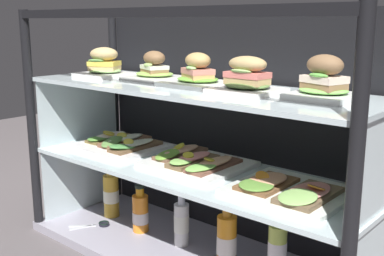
# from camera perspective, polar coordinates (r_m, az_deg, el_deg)

# --- Properties ---
(case_base_deck) EXTENTS (1.38, 0.47, 0.04)m
(case_base_deck) POSITION_cam_1_polar(r_m,az_deg,el_deg) (1.84, 0.00, -14.90)
(case_base_deck) COLOR #9F9AA9
(case_base_deck) RESTS_ON ground
(case_frame) EXTENTS (1.38, 0.47, 0.91)m
(case_frame) POSITION_cam_1_polar(r_m,az_deg,el_deg) (1.76, 2.62, 0.54)
(case_frame) COLOR black
(case_frame) RESTS_ON ground
(riser_lower_tier) EXTENTS (1.31, 0.40, 0.31)m
(riser_lower_tier) POSITION_cam_1_polar(r_m,az_deg,el_deg) (1.77, 0.00, -9.98)
(riser_lower_tier) COLOR silver
(riser_lower_tier) RESTS_ON case_base_deck
(shelf_lower_glass) EXTENTS (1.32, 0.42, 0.02)m
(shelf_lower_glass) POSITION_cam_1_polar(r_m,az_deg,el_deg) (1.71, 0.00, -5.01)
(shelf_lower_glass) COLOR silver
(shelf_lower_glass) RESTS_ON riser_lower_tier
(riser_upper_tier) EXTENTS (1.31, 0.40, 0.28)m
(riser_upper_tier) POSITION_cam_1_polar(r_m,az_deg,el_deg) (1.67, 0.00, -0.25)
(riser_upper_tier) COLOR silver
(riser_upper_tier) RESTS_ON shelf_lower_glass
(shelf_upper_glass) EXTENTS (1.32, 0.42, 0.02)m
(shelf_upper_glass) POSITION_cam_1_polar(r_m,az_deg,el_deg) (1.65, 0.00, 4.69)
(shelf_upper_glass) COLOR silver
(shelf_upper_glass) RESTS_ON riser_upper_tier
(plated_roll_sandwich_near_right_corner) EXTENTS (0.19, 0.19, 0.12)m
(plated_roll_sandwich_near_right_corner) POSITION_cam_1_polar(r_m,az_deg,el_deg) (1.97, -10.40, 7.30)
(plated_roll_sandwich_near_right_corner) COLOR white
(plated_roll_sandwich_near_right_corner) RESTS_ON shelf_upper_glass
(plated_roll_sandwich_mid_left) EXTENTS (0.19, 0.19, 0.11)m
(plated_roll_sandwich_mid_left) POSITION_cam_1_polar(r_m,az_deg,el_deg) (1.84, -4.49, 6.92)
(plated_roll_sandwich_mid_left) COLOR white
(plated_roll_sandwich_mid_left) RESTS_ON shelf_upper_glass
(plated_roll_sandwich_far_right) EXTENTS (0.21, 0.21, 0.11)m
(plated_roll_sandwich_far_right) POSITION_cam_1_polar(r_m,az_deg,el_deg) (1.65, 0.68, 6.33)
(plated_roll_sandwich_far_right) COLOR white
(plated_roll_sandwich_far_right) RESTS_ON shelf_upper_glass
(plated_roll_sandwich_right_of_center) EXTENTS (0.19, 0.19, 0.11)m
(plated_roll_sandwich_right_of_center) POSITION_cam_1_polar(r_m,az_deg,el_deg) (1.49, 6.54, 5.71)
(plated_roll_sandwich_right_of_center) COLOR white
(plated_roll_sandwich_right_of_center) RESTS_ON shelf_upper_glass
(plated_roll_sandwich_center) EXTENTS (0.18, 0.18, 0.13)m
(plated_roll_sandwich_center) POSITION_cam_1_polar(r_m,az_deg,el_deg) (1.41, 15.35, 5.20)
(plated_roll_sandwich_center) COLOR white
(plated_roll_sandwich_center) RESTS_ON shelf_upper_glass
(open_sandwich_tray_near_right_corner) EXTENTS (0.34, 0.30, 0.06)m
(open_sandwich_tray_near_right_corner) POSITION_cam_1_polar(r_m,az_deg,el_deg) (1.99, -8.45, -1.84)
(open_sandwich_tray_near_right_corner) COLOR white
(open_sandwich_tray_near_right_corner) RESTS_ON shelf_lower_glass
(open_sandwich_tray_right_of_center) EXTENTS (0.34, 0.30, 0.06)m
(open_sandwich_tray_right_of_center) POSITION_cam_1_polar(r_m,az_deg,el_deg) (1.72, 0.28, -3.94)
(open_sandwich_tray_right_of_center) COLOR white
(open_sandwich_tray_right_of_center) RESTS_ON shelf_lower_glass
(open_sandwich_tray_far_left) EXTENTS (0.34, 0.31, 0.06)m
(open_sandwich_tray_far_left) POSITION_cam_1_polar(r_m,az_deg,el_deg) (1.47, 11.34, -7.20)
(open_sandwich_tray_far_left) COLOR white
(open_sandwich_tray_far_left) RESTS_ON shelf_lower_glass
(juice_bottle_back_right) EXTENTS (0.07, 0.07, 0.23)m
(juice_bottle_back_right) POSITION_cam_1_polar(r_m,az_deg,el_deg) (2.13, -9.55, -7.71)
(juice_bottle_back_right) COLOR gold
(juice_bottle_back_right) RESTS_ON case_base_deck
(juice_bottle_back_center) EXTENTS (0.07, 0.07, 0.19)m
(juice_bottle_back_center) POSITION_cam_1_polar(r_m,az_deg,el_deg) (1.97, -6.07, -9.94)
(juice_bottle_back_center) COLOR orange
(juice_bottle_back_center) RESTS_ON case_base_deck
(juice_bottle_near_post) EXTENTS (0.06, 0.06, 0.21)m
(juice_bottle_near_post) POSITION_cam_1_polar(r_m,az_deg,el_deg) (1.84, -1.25, -11.17)
(juice_bottle_near_post) COLOR white
(juice_bottle_near_post) RESTS_ON case_base_deck
(juice_bottle_front_fourth) EXTENTS (0.07, 0.07, 0.23)m
(juice_bottle_front_fourth) POSITION_cam_1_polar(r_m,az_deg,el_deg) (1.72, 4.13, -13.04)
(juice_bottle_front_fourth) COLOR orange
(juice_bottle_front_fourth) RESTS_ON case_base_deck
(juice_bottle_front_left_end) EXTENTS (0.06, 0.06, 0.24)m
(juice_bottle_front_left_end) POSITION_cam_1_polar(r_m,az_deg,el_deg) (1.62, 10.05, -14.22)
(juice_bottle_front_left_end) COLOR #B8C851
(juice_bottle_front_left_end) RESTS_ON case_base_deck
(kitchen_scissors) EXTENTS (0.13, 0.16, 0.01)m
(kitchen_scissors) POSITION_cam_1_polar(r_m,az_deg,el_deg) (2.07, -10.93, -11.15)
(kitchen_scissors) COLOR silver
(kitchen_scissors) RESTS_ON case_base_deck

